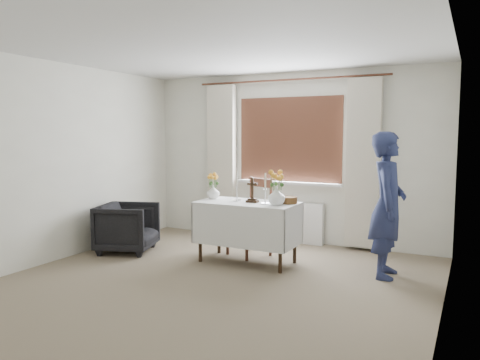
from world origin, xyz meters
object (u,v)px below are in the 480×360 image
armchair (128,228)px  person (388,205)px  wooden_cross (252,190)px  flower_vase_left (213,192)px  altar_table (247,232)px  wooden_chair (249,217)px  flower_vase_right (277,196)px

armchair → person: bearing=-101.4°
armchair → wooden_cross: 1.87m
wooden_cross → flower_vase_left: 0.60m
altar_table → person: bearing=6.7°
altar_table → person: (1.65, 0.19, 0.43)m
wooden_chair → flower_vase_left: (-0.39, -0.26, 0.34)m
wooden_cross → flower_vase_left: wooden_cross is taller
person → wooden_cross: (-1.58, -0.19, 0.10)m
armchair → person: 3.40m
person → flower_vase_left: person is taller
wooden_chair → wooden_cross: bearing=-33.3°
wooden_chair → flower_vase_left: wooden_chair is taller
armchair → flower_vase_right: bearing=-103.8°
armchair → flower_vase_right: size_ratio=3.42×
flower_vase_right → wooden_chair: bearing=144.8°
altar_table → wooden_cross: size_ratio=4.09×
altar_table → flower_vase_right: size_ratio=5.82×
flower_vase_left → person: bearing=3.4°
person → wooden_chair: bearing=81.2°
armchair → wooden_cross: size_ratio=2.40×
flower_vase_left → flower_vase_right: 0.95m
wooden_chair → flower_vase_right: size_ratio=4.79×
wooden_chair → wooden_cross: wooden_cross is taller
wooden_chair → wooden_cross: 0.55m
altar_table → flower_vase_left: 0.71m
person → altar_table: bearing=92.2°
armchair → wooden_cross: (1.76, 0.26, 0.58)m
altar_table → armchair: size_ratio=1.70×
altar_table → wooden_cross: bearing=5.6°
person → wooden_cross: 1.60m
wooden_chair → wooden_cross: size_ratio=3.37×
person → flower_vase_left: 2.18m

